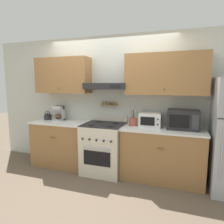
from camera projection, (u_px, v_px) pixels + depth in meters
The scene contains 10 objects.
ground_plane at pixel (99, 178), 3.53m from camera, with size 16.00×16.00×0.00m, color brown.
wall_back at pixel (112, 93), 3.83m from camera, with size 5.20×0.46×2.55m.
counter_left at pixel (62, 143), 4.05m from camera, with size 1.13×0.61×0.90m.
counter_right at pixel (162, 154), 3.42m from camera, with size 1.38×0.61×0.90m.
stove_range at pixel (104, 148), 3.71m from camera, with size 0.72×0.70×1.02m.
tea_kettle at pixel (48, 116), 4.18m from camera, with size 0.19×0.15×0.19m.
coffee_maker at pixel (59, 113), 4.10m from camera, with size 0.19×0.20×0.30m.
microwave at pixel (183, 119), 3.33m from camera, with size 0.50×0.41×0.32m.
utensil_crock at pixel (133, 122), 3.60m from camera, with size 0.14×0.14×0.29m.
toaster_oven at pixel (150, 120), 3.49m from camera, with size 0.37×0.28×0.24m.
Camera 1 is at (1.30, -3.07, 1.66)m, focal length 32.00 mm.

